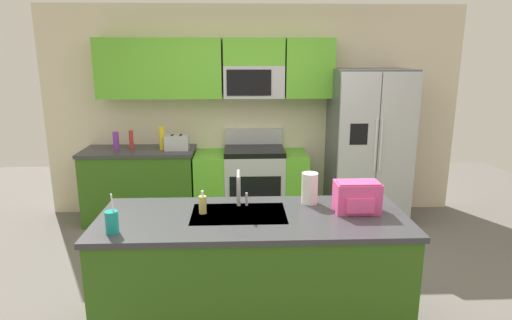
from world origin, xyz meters
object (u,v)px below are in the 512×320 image
Objects in this scene: bottle_purple at (116,141)px; backpack at (357,196)px; soap_dispenser at (203,204)px; pepper_mill at (131,140)px; toaster at (177,143)px; sink_faucet at (239,186)px; drink_cup_teal at (112,222)px; range_oven at (251,184)px; paper_towel_roll at (310,188)px; refrigerator at (368,147)px; bottle_yellow at (162,138)px.

bottle_purple is 3.20m from backpack.
pepper_mill is at bearing 114.95° from soap_dispenser.
pepper_mill reaches higher than toaster.
sink_faucet is 0.88× the size of backpack.
drink_cup_teal is (0.65, -2.52, -0.03)m from bottle_purple.
range_oven is 5.67× the size of paper_towel_roll.
refrigerator is (1.42, -0.07, 0.48)m from range_oven.
range_oven is 0.74× the size of refrigerator.
toaster is 1.31× the size of bottle_purple.
pepper_mill is (-2.85, 0.07, 0.09)m from refrigerator.
pepper_mill is at bearing 174.78° from toaster.
bottle_purple is (-0.18, 0.00, -0.01)m from pepper_mill.
sink_faucet is at bearing 25.34° from soap_dispenser.
pepper_mill is (-0.55, 0.05, 0.02)m from toaster.
paper_towel_roll is at bearing -44.93° from bottle_purple.
drink_cup_teal is at bearing -150.82° from sink_faucet.
range_oven is at bearing 107.80° from backpack.
sink_faucet is at bearing -58.09° from pepper_mill.
bottle_yellow is at bearing 114.17° from sink_faucet.
refrigerator reaches higher than toaster.
pepper_mill is at bearing -1.15° from bottle_purple.
bottle_yellow is 1.00× the size of sink_faucet.
bottle_purple is 2.53m from sink_faucet.
pepper_mill is at bearing 100.43° from drink_cup_teal.
toaster reaches higher than soap_dispenser.
bottle_yellow is at bearing 126.39° from paper_towel_roll.
toaster is at bearing 88.07° from drink_cup_teal.
bottle_yellow is 1.66× the size of soap_dispenser.
range_oven is 5.08× the size of drink_cup_teal.
drink_cup_teal is 0.84× the size of backpack.
toaster is at bearing -176.61° from range_oven.
pepper_mill is 3.06m from backpack.
range_oven reaches higher than toaster.
backpack is (0.71, -2.20, 0.57)m from range_oven.
bottle_yellow is 2.45m from paper_towel_roll.
paper_towel_roll reaches higher than range_oven.
range_oven is at bearing 68.98° from drink_cup_teal.
soap_dispenser is (-0.27, -0.13, -0.10)m from sink_faucet.
drink_cup_teal is at bearing -169.06° from backpack.
drink_cup_teal is (0.46, -2.52, -0.04)m from pepper_mill.
toaster is 0.99× the size of sink_faucet.
refrigerator is at bearing 51.83° from sink_faucet.
backpack is (2.14, -2.20, 0.00)m from pepper_mill.
bottle_yellow is (-2.48, 0.04, 0.12)m from refrigerator.
pepper_mill is 1.36× the size of soap_dispenser.
backpack is at bearing 10.94° from drink_cup_teal.
refrigerator reaches higher than drink_cup_teal.
paper_towel_roll reaches higher than bottle_purple.
drink_cup_teal is 1.12× the size of paper_towel_roll.
paper_towel_roll reaches higher than pepper_mill.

